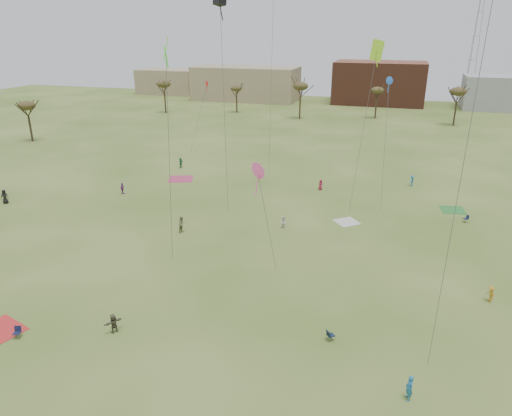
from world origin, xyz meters
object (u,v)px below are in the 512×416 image
(flyer_near_right, at_px, (409,388))
(camp_chair_right, at_px, (465,220))
(camp_chair_center, at_px, (330,337))
(radio_tower, at_px, (476,35))
(camp_chair_left, at_px, (17,335))

(flyer_near_right, height_order, camp_chair_right, flyer_near_right)
(flyer_near_right, xyz_separation_m, camp_chair_center, (-5.43, 4.38, -0.59))
(camp_chair_center, relative_size, radio_tower, 0.02)
(camp_chair_left, distance_m, radio_tower, 138.12)
(camp_chair_left, bearing_deg, camp_chair_right, 28.14)
(flyer_near_right, relative_size, radio_tower, 0.04)
(camp_chair_left, relative_size, camp_chair_right, 1.00)
(camp_chair_right, bearing_deg, camp_chair_left, -71.08)
(radio_tower, bearing_deg, camp_chair_center, -99.73)
(flyer_near_right, relative_size, camp_chair_right, 1.96)
(flyer_near_right, xyz_separation_m, radio_tower, (15.71, 127.74, 18.36))
(camp_chair_center, distance_m, radio_tower, 126.58)
(camp_chair_center, xyz_separation_m, camp_chair_right, (11.75, 26.76, 0.00))
(flyer_near_right, height_order, camp_chair_left, flyer_near_right)
(flyer_near_right, distance_m, radio_tower, 130.01)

